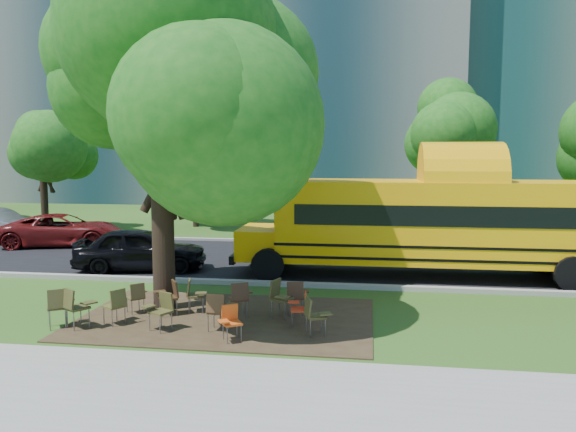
% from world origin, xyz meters
% --- Properties ---
extents(ground, '(160.00, 160.00, 0.00)m').
position_xyz_m(ground, '(0.00, 0.00, 0.00)').
color(ground, '#2A4917').
rests_on(ground, ground).
extents(sidewalk, '(60.00, 4.00, 0.04)m').
position_xyz_m(sidewalk, '(0.00, -5.00, 0.02)').
color(sidewalk, gray).
rests_on(sidewalk, ground).
extents(dirt_patch, '(7.00, 4.50, 0.03)m').
position_xyz_m(dirt_patch, '(1.00, -0.50, 0.01)').
color(dirt_patch, '#382819').
rests_on(dirt_patch, ground).
extents(asphalt_road, '(80.00, 8.00, 0.04)m').
position_xyz_m(asphalt_road, '(0.00, 7.00, 0.02)').
color(asphalt_road, black).
rests_on(asphalt_road, ground).
extents(kerb_near, '(80.00, 0.25, 0.14)m').
position_xyz_m(kerb_near, '(0.00, 3.00, 0.07)').
color(kerb_near, gray).
rests_on(kerb_near, ground).
extents(kerb_far, '(80.00, 0.25, 0.14)m').
position_xyz_m(kerb_far, '(0.00, 11.10, 0.07)').
color(kerb_far, gray).
rests_on(kerb_far, ground).
extents(building_main, '(38.00, 16.00, 22.00)m').
position_xyz_m(building_main, '(-8.00, 36.00, 11.00)').
color(building_main, slate).
rests_on(building_main, ground).
extents(bg_tree_0, '(5.20, 5.20, 7.18)m').
position_xyz_m(bg_tree_0, '(-12.00, 13.00, 4.57)').
color(bg_tree_0, black).
rests_on(bg_tree_0, ground).
extents(bg_tree_2, '(4.80, 4.80, 6.62)m').
position_xyz_m(bg_tree_2, '(-5.00, 16.00, 4.21)').
color(bg_tree_2, black).
rests_on(bg_tree_2, ground).
extents(bg_tree_3, '(5.60, 5.60, 7.84)m').
position_xyz_m(bg_tree_3, '(8.00, 14.00, 5.03)').
color(bg_tree_3, black).
rests_on(bg_tree_3, ground).
extents(main_tree, '(7.20, 7.20, 9.20)m').
position_xyz_m(main_tree, '(-0.77, 0.13, 5.59)').
color(main_tree, black).
rests_on(main_tree, ground).
extents(school_bus, '(12.74, 2.96, 3.11)m').
position_xyz_m(school_bus, '(7.05, 4.87, 1.80)').
color(school_bus, '#FAAC07').
rests_on(school_bus, ground).
extents(chair_0, '(0.62, 0.78, 0.93)m').
position_xyz_m(chair_0, '(-2.57, -1.74, 0.58)').
color(chair_0, '#433D1D').
rests_on(chair_0, ground).
extents(chair_1, '(0.80, 0.63, 0.95)m').
position_xyz_m(chair_1, '(-2.15, -1.79, 0.59)').
color(chair_1, '#423F1C').
rests_on(chair_1, ground).
extents(chair_2, '(0.58, 0.73, 0.87)m').
position_xyz_m(chair_2, '(-1.38, -1.35, 0.54)').
color(chair_2, brown).
rests_on(chair_2, ground).
extents(chair_3, '(0.73, 0.57, 0.87)m').
position_xyz_m(chair_3, '(-0.19, -1.60, 0.54)').
color(chair_3, '#48441F').
rests_on(chair_3, ground).
extents(chair_4, '(0.62, 0.53, 0.90)m').
position_xyz_m(chair_4, '(1.10, -1.52, 0.56)').
color(chair_4, '#4E331C').
rests_on(chair_4, ground).
extents(chair_5, '(0.52, 0.64, 0.78)m').
position_xyz_m(chair_5, '(1.51, -2.07, 0.48)').
color(chair_5, '#D95417').
rests_on(chair_5, ground).
extents(chair_6, '(0.53, 0.54, 0.81)m').
position_xyz_m(chair_6, '(2.87, -0.87, 0.50)').
color(chair_6, red).
rests_on(chair_6, ground).
extents(chair_7, '(0.67, 0.59, 0.86)m').
position_xyz_m(chair_7, '(3.22, -1.51, 0.53)').
color(chair_7, '#4A4520').
rests_on(chair_7, ground).
extents(chair_8, '(0.54, 0.68, 0.80)m').
position_xyz_m(chair_8, '(-1.28, -0.42, 0.49)').
color(chair_8, '#4D4121').
rests_on(chair_8, ground).
extents(chair_9, '(0.73, 0.58, 0.87)m').
position_xyz_m(chair_9, '(-0.43, -0.41, 0.54)').
color(chair_9, '#3D2715').
rests_on(chair_9, ground).
extents(chair_10, '(0.61, 0.58, 0.86)m').
position_xyz_m(chair_10, '(0.09, -0.15, 0.53)').
color(chair_10, '#443B1D').
rests_on(chair_10, ground).
extents(chair_11, '(0.61, 0.73, 0.90)m').
position_xyz_m(chair_11, '(1.32, -0.40, 0.56)').
color(chair_11, '#4A2D1A').
rests_on(chair_11, ground).
extents(chair_12, '(0.60, 0.76, 0.95)m').
position_xyz_m(chair_12, '(2.28, -0.30, 0.59)').
color(chair_12, '#49431F').
rests_on(chair_12, ground).
extents(chair_13, '(0.59, 0.60, 0.88)m').
position_xyz_m(chair_13, '(2.64, 0.00, 0.54)').
color(chair_13, '#3F2616').
rests_on(chair_13, ground).
extents(black_car, '(4.62, 2.57, 1.49)m').
position_xyz_m(black_car, '(-3.25, 4.48, 0.74)').
color(black_car, black).
rests_on(black_car, ground).
extents(bg_car_red, '(5.46, 3.60, 1.39)m').
position_xyz_m(bg_car_red, '(-8.64, 8.88, 0.70)').
color(bg_car_red, '#5A0F0F').
rests_on(bg_car_red, ground).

